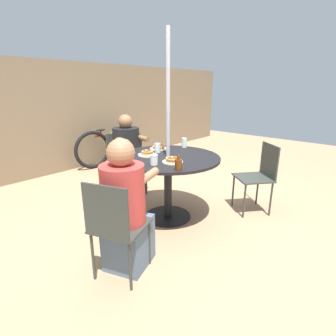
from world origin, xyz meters
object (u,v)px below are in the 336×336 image
at_px(pancake_plate_a, 159,147).
at_px(drinking_glass_b, 158,148).
at_px(patio_chair_east, 123,158).
at_px(potted_shrub, 122,146).
at_px(patio_table, 168,167).
at_px(coffee_cup, 154,160).
at_px(pancake_plate_c, 173,160).
at_px(bicycle, 111,146).
at_px(patio_chair_north, 259,173).
at_px(diner_south, 126,212).
at_px(patio_chair_south, 115,224).
at_px(drinking_glass_a, 184,143).
at_px(diner_east, 128,159).
at_px(pancake_plate_b, 147,153).
at_px(syrup_bottle, 179,164).

distance_m(pancake_plate_a, drinking_glass_b, 0.17).
bearing_deg(patio_chair_east, potted_shrub, -116.14).
xyz_separation_m(patio_table, coffee_cup, (-0.34, -0.12, 0.18)).
distance_m(patio_table, potted_shrub, 2.26).
relative_size(patio_table, coffee_cup, 11.63).
bearing_deg(coffee_cup, potted_shrub, 59.45).
bearing_deg(pancake_plate_c, bicycle, 67.44).
relative_size(patio_chair_north, pancake_plate_c, 3.94).
distance_m(patio_chair_north, drinking_glass_b, 1.31).
bearing_deg(bicycle, patio_chair_north, -83.93).
xyz_separation_m(drinking_glass_b, bicycle, (0.86, 2.15, -0.45)).
bearing_deg(patio_table, patio_chair_north, -39.06).
distance_m(diner_south, pancake_plate_a, 1.33).
bearing_deg(patio_chair_south, drinking_glass_a, 89.08).
bearing_deg(potted_shrub, pancake_plate_a, -113.42).
bearing_deg(coffee_cup, pancake_plate_a, 39.95).
xyz_separation_m(diner_east, potted_shrub, (0.74, 1.08, -0.09)).
height_order(diner_east, bicycle, diner_east).
height_order(patio_table, potted_shrub, potted_shrub).
xyz_separation_m(diner_east, pancake_plate_b, (-0.32, -0.76, 0.27)).
relative_size(patio_chair_south, pancake_plate_a, 3.94).
bearing_deg(bicycle, syrup_bottle, -107.30).
bearing_deg(drinking_glass_b, drinking_glass_a, -8.18).
xyz_separation_m(patio_chair_south, pancake_plate_c, (0.93, 0.21, 0.29)).
xyz_separation_m(diner_east, patio_chair_south, (-1.28, -1.38, -0.02)).
bearing_deg(coffee_cup, patio_chair_south, -158.15).
height_order(patio_chair_south, coffee_cup, coffee_cup).
height_order(pancake_plate_a, drinking_glass_b, drinking_glass_b).
height_order(diner_east, coffee_cup, diner_east).
relative_size(pancake_plate_b, coffee_cup, 2.14).
bearing_deg(patio_chair_north, pancake_plate_c, 102.60).
height_order(pancake_plate_c, bicycle, pancake_plate_c).
xyz_separation_m(patio_chair_south, coffee_cup, (0.74, 0.29, 0.32)).
bearing_deg(patio_chair_east, bicycle, -107.59).
bearing_deg(pancake_plate_b, diner_south, -144.84).
xyz_separation_m(pancake_plate_a, pancake_plate_c, (-0.34, -0.54, 0.00)).
bearing_deg(drinking_glass_a, diner_south, -160.22).
xyz_separation_m(patio_table, potted_shrub, (0.93, 2.05, -0.20)).
bearing_deg(patio_table, syrup_bottle, -126.70).
height_order(patio_chair_south, pancake_plate_c, patio_chair_south).
distance_m(coffee_cup, drinking_glass_b, 0.53).
bearing_deg(syrup_bottle, patio_chair_north, -14.69).
bearing_deg(pancake_plate_c, patio_chair_east, 74.01).
height_order(diner_south, pancake_plate_c, diner_south).
xyz_separation_m(patio_chair_south, bicycle, (2.00, 2.78, -0.13)).
distance_m(patio_chair_south, drinking_glass_b, 1.34).
xyz_separation_m(coffee_cup, bicycle, (1.26, 2.49, -0.44)).
bearing_deg(diner_south, bicycle, 125.16).
bearing_deg(patio_chair_south, pancake_plate_a, 99.51).
xyz_separation_m(patio_chair_east, pancake_plate_a, (-0.04, -0.80, 0.29)).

